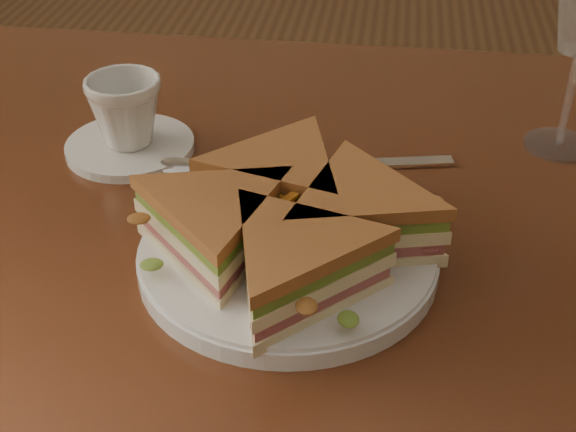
# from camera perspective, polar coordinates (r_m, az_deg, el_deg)

# --- Properties ---
(table) EXTENTS (1.20, 0.80, 0.75)m
(table) POSITION_cam_1_polar(r_m,az_deg,el_deg) (0.82, 0.96, -4.99)
(table) COLOR #3B1A0D
(table) RESTS_ON ground
(plate) EXTENTS (0.26, 0.26, 0.02)m
(plate) POSITION_cam_1_polar(r_m,az_deg,el_deg) (0.68, -0.00, -2.90)
(plate) COLOR white
(plate) RESTS_ON table
(sandwich_wedges) EXTENTS (0.31, 0.31, 0.06)m
(sandwich_wedges) POSITION_cam_1_polar(r_m,az_deg,el_deg) (0.66, 0.00, -0.36)
(sandwich_wedges) COLOR #F9EBB8
(sandwich_wedges) RESTS_ON plate
(crisps_mound) EXTENTS (0.09, 0.09, 0.05)m
(crisps_mound) POSITION_cam_1_polar(r_m,az_deg,el_deg) (0.66, 0.00, -0.64)
(crisps_mound) COLOR #BB6818
(crisps_mound) RESTS_ON plate
(spoon) EXTENTS (0.17, 0.09, 0.01)m
(spoon) POSITION_cam_1_polar(r_m,az_deg,el_deg) (0.83, -6.48, 3.76)
(spoon) COLOR silver
(spoon) RESTS_ON table
(knife) EXTENTS (0.21, 0.06, 0.00)m
(knife) POSITION_cam_1_polar(r_m,az_deg,el_deg) (0.82, 3.88, 3.60)
(knife) COLOR silver
(knife) RESTS_ON table
(saucer) EXTENTS (0.14, 0.14, 0.01)m
(saucer) POSITION_cam_1_polar(r_m,az_deg,el_deg) (0.87, -11.16, 4.88)
(saucer) COLOR white
(saucer) RESTS_ON table
(coffee_cup) EXTENTS (0.10, 0.10, 0.07)m
(coffee_cup) POSITION_cam_1_polar(r_m,az_deg,el_deg) (0.85, -11.47, 7.31)
(coffee_cup) COLOR white
(coffee_cup) RESTS_ON saucer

